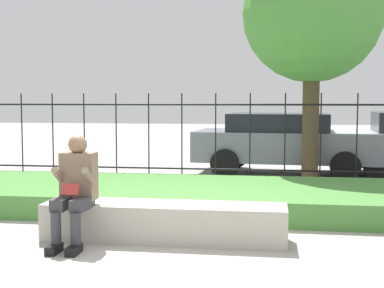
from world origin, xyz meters
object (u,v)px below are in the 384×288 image
Objects in this scene: tree_behind_fence at (313,13)px; person_seated_reader at (76,186)px; car_parked_center at (284,141)px; stone_bench at (164,224)px.

person_seated_reader is at bearing -120.34° from tree_behind_fence.
car_parked_center is 2.86m from tree_behind_fence.
person_seated_reader is 0.26× the size of tree_behind_fence.
tree_behind_fence is (2.93, 5.00, 2.62)m from person_seated_reader.
stone_bench is at bearing -100.53° from car_parked_center.
tree_behind_fence reaches higher than stone_bench.
car_parked_center reaches higher than person_seated_reader.
person_seated_reader is at bearing -107.68° from car_parked_center.
stone_bench is 6.08m from car_parked_center.
tree_behind_fence is (1.99, 4.68, 3.09)m from stone_bench.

